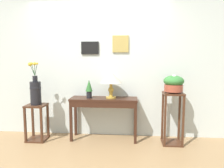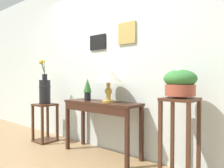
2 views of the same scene
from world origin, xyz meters
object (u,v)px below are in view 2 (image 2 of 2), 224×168
Objects in this scene: flower_vase_tall_left at (45,89)px; potted_plant_on_console at (87,88)px; planter_bowl_wide_right at (180,83)px; table_lamp at (108,77)px; pedestal_stand_left at (45,123)px; pedestal_stand_right at (180,141)px; console_table at (101,110)px.

potted_plant_on_console is at bearing 7.40° from flower_vase_tall_left.
potted_plant_on_console is at bearing 177.13° from planter_bowl_wide_right.
table_lamp is 1.53m from pedestal_stand_left.
planter_bowl_wide_right is (2.36, 0.05, 0.72)m from pedestal_stand_left.
table_lamp is 0.53× the size of pedestal_stand_right.
potted_plant_on_console is 1.52m from pedestal_stand_right.
console_table is at bearing 5.90° from pedestal_stand_left.
pedestal_stand_left is 2.37m from pedestal_stand_right.
table_lamp is at bearing 6.38° from flower_vase_tall_left.
table_lamp is 1.25m from pedestal_stand_right.
planter_bowl_wide_right reaches higher than potted_plant_on_console.
pedestal_stand_left is 2.47m from planter_bowl_wide_right.
planter_bowl_wide_right is at bearing 1.13° from pedestal_stand_left.
flower_vase_tall_left is at bearing -178.84° from pedestal_stand_right.
console_table is 1.20m from pedestal_stand_right.
planter_bowl_wide_right is (2.36, 0.05, 0.14)m from flower_vase_tall_left.
flower_vase_tall_left is at bearing -178.84° from planter_bowl_wide_right.
flower_vase_tall_left is 2.41m from pedestal_stand_right.
pedestal_stand_left is at bearing -172.68° from potted_plant_on_console.
flower_vase_tall_left reaches higher than pedestal_stand_left.
table_lamp is at bearing 174.68° from pedestal_stand_right.
table_lamp reaches higher than planter_bowl_wide_right.
pedestal_stand_left is (-0.92, -0.12, -0.61)m from potted_plant_on_console.
potted_plant_on_console is at bearing -179.25° from console_table.
pedestal_stand_right is (2.36, 0.05, -0.46)m from flower_vase_tall_left.
pedestal_stand_right is (1.44, -0.07, -0.49)m from potted_plant_on_console.
console_table is 2.52× the size of table_lamp.
pedestal_stand_right is 2.66× the size of planter_bowl_wide_right.
pedestal_stand_right is (1.06, -0.10, -0.66)m from table_lamp.
planter_bowl_wide_right reaches higher than pedestal_stand_right.
console_table is 1.83× the size of pedestal_stand_left.
table_lamp reaches higher than pedestal_stand_right.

